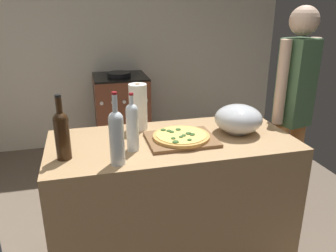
{
  "coord_description": "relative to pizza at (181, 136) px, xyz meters",
  "views": [
    {
      "loc": [
        -0.33,
        -1.02,
        1.66
      ],
      "look_at": [
        0.15,
        0.88,
        0.95
      ],
      "focal_mm": 35.91,
      "sensor_mm": 36.0,
      "label": 1
    }
  ],
  "objects": [
    {
      "name": "person_in_red",
      "position": [
        0.94,
        0.29,
        0.02
      ],
      "size": [
        0.36,
        0.24,
        1.66
      ],
      "color": "#D88C4C",
      "rests_on": "ground_plane"
    },
    {
      "name": "cutting_board",
      "position": [
        0.0,
        0.0,
        -0.02
      ],
      "size": [
        0.4,
        0.32,
        0.02
      ],
      "primitive_type": "cube",
      "color": "brown",
      "rests_on": "counter"
    },
    {
      "name": "counter",
      "position": [
        -0.05,
        0.04,
        -0.48
      ],
      "size": [
        1.46,
        0.68,
        0.9
      ],
      "primitive_type": "cube",
      "color": "tan",
      "rests_on": "ground_plane"
    },
    {
      "name": "wine_bottle_amber",
      "position": [
        -0.66,
        -0.08,
        0.11
      ],
      "size": [
        0.08,
        0.08,
        0.34
      ],
      "color": "#331E0F",
      "rests_on": "counter"
    },
    {
      "name": "paper_towel_roll",
      "position": [
        -0.21,
        0.27,
        0.12
      ],
      "size": [
        0.11,
        0.11,
        0.3
      ],
      "color": "white",
      "rests_on": "counter"
    },
    {
      "name": "pizza",
      "position": [
        0.0,
        0.0,
        0.0
      ],
      "size": [
        0.34,
        0.34,
        0.03
      ],
      "color": "tan",
      "rests_on": "cutting_board"
    },
    {
      "name": "wine_bottle_green",
      "position": [
        -0.4,
        -0.21,
        0.12
      ],
      "size": [
        0.07,
        0.07,
        0.37
      ],
      "color": "silver",
      "rests_on": "counter"
    },
    {
      "name": "kitchen_wall_rear",
      "position": [
        -0.2,
        2.34,
        0.37
      ],
      "size": [
        4.24,
        0.1,
        2.6
      ],
      "primitive_type": "cube",
      "color": "silver",
      "rests_on": "ground_plane"
    },
    {
      "name": "stove",
      "position": [
        -0.13,
        1.94,
        -0.47
      ],
      "size": [
        0.58,
        0.6,
        0.96
      ],
      "color": "brown",
      "rests_on": "ground_plane"
    },
    {
      "name": "mixing_bowl",
      "position": [
        0.38,
        0.04,
        0.06
      ],
      "size": [
        0.29,
        0.29,
        0.18
      ],
      "color": "#B2B2B7",
      "rests_on": "counter"
    },
    {
      "name": "ground_plane",
      "position": [
        -0.2,
        0.77,
        -0.94
      ],
      "size": [
        4.24,
        3.63,
        0.02
      ],
      "primitive_type": "cube",
      "color": "#6B5B4C"
    },
    {
      "name": "wine_bottle_clear",
      "position": [
        -0.3,
        -0.06,
        0.12
      ],
      "size": [
        0.07,
        0.07,
        0.33
      ],
      "color": "silver",
      "rests_on": "counter"
    }
  ]
}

